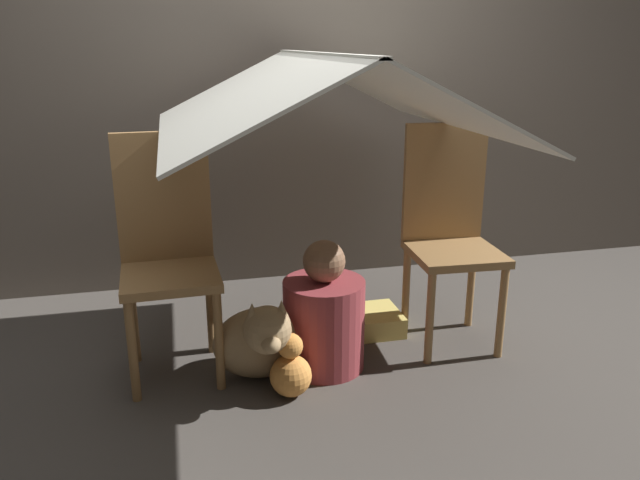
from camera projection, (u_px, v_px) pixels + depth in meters
name	position (u px, v px, depth m)	size (l,w,h in m)	color
ground_plane	(332.00, 382.00, 2.60)	(8.80, 8.80, 0.00)	#47423D
wall_back	(275.00, 62.00, 3.42)	(7.00, 0.05, 2.50)	#6B6056
chair_left	(168.00, 248.00, 2.57)	(0.40, 0.40, 1.01)	olive
chair_right	(450.00, 228.00, 2.85)	(0.41, 0.41, 1.01)	olive
sheet_canopy	(320.00, 93.00, 2.45)	(1.26, 1.55, 0.31)	silver
person_front	(324.00, 318.00, 2.66)	(0.35, 0.35, 0.57)	maroon
dog	(264.00, 339.00, 2.56)	(0.41, 0.40, 0.40)	#9E7F56
floor_cushion	(365.00, 322.00, 3.04)	(0.34, 0.27, 0.10)	#E5CC66
plush_toy	(291.00, 370.00, 2.47)	(0.17, 0.17, 0.27)	#D88C3F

